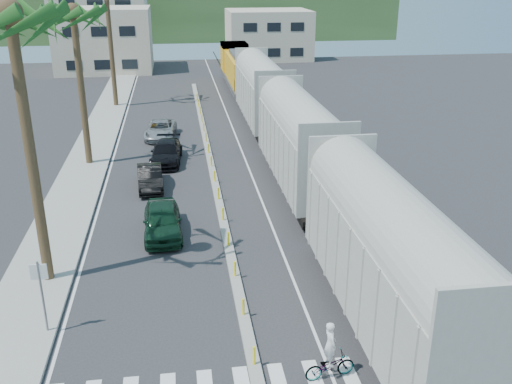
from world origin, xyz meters
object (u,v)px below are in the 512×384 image
at_px(car_lead, 162,220).
at_px(street_sign, 41,287).
at_px(car_second, 150,177).
at_px(cyclist, 330,360).

bearing_deg(car_lead, street_sign, -119.40).
bearing_deg(car_second, car_lead, -86.88).
distance_m(car_lead, car_second, 6.87).
relative_size(car_second, cyclist, 2.01).
bearing_deg(cyclist, street_sign, 59.26).
height_order(car_lead, cyclist, cyclist).
bearing_deg(car_second, street_sign, -106.48).
distance_m(car_second, cyclist, 19.66).
height_order(street_sign, cyclist, street_sign).
distance_m(car_lead, cyclist, 13.01).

